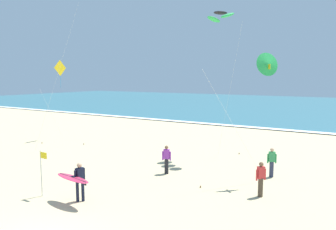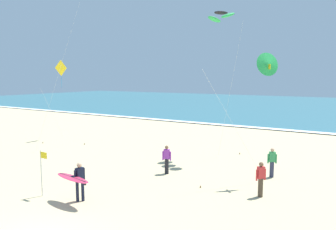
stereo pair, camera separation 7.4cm
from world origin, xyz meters
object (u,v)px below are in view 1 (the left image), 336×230
kite_diamond_golden_near (60,70)px  bystander_purple_top (166,159)px  surfer_trailing (77,179)px  kite_arc_charcoal_far (220,16)px  bystander_green_top (272,162)px  lifeguard_flag (42,169)px  kite_delta_emerald_high (268,64)px  bystander_red_top (261,179)px

kite_diamond_golden_near → bystander_purple_top: kite_diamond_golden_near is taller
surfer_trailing → kite_diamond_golden_near: size_ratio=0.30×
kite_arc_charcoal_far → bystander_purple_top: (-0.97, -5.01, -8.38)m
surfer_trailing → bystander_green_top: (6.21, 7.92, -0.23)m
bystander_purple_top → lifeguard_flag: 6.52m
bystander_green_top → surfer_trailing: bearing=-128.1°
lifeguard_flag → kite_delta_emerald_high: bearing=42.4°
kite_arc_charcoal_far → bystander_purple_top: 9.81m
bystander_purple_top → bystander_red_top: bearing=-7.7°
kite_diamond_golden_near → kite_arc_charcoal_far: (14.08, 1.05, 3.26)m
bystander_red_top → bystander_purple_top: (-5.40, 0.73, 0.00)m
bystander_purple_top → kite_delta_emerald_high: bearing=16.0°
kite_diamond_golden_near → bystander_red_top: (18.51, -4.69, -5.13)m
bystander_red_top → bystander_green_top: bearing=95.1°
surfer_trailing → bystander_purple_top: size_ratio=1.27×
lifeguard_flag → kite_diamond_golden_near: bearing=136.2°
bystander_green_top → bystander_purple_top: (-5.11, -2.43, 0.00)m
kite_diamond_golden_near → bystander_purple_top: (13.11, -3.96, -5.13)m
kite_arc_charcoal_far → bystander_green_top: size_ratio=5.98×
kite_arc_charcoal_far → lifeguard_flag: size_ratio=4.53×
bystander_green_top → bystander_red_top: bearing=-84.9°
kite_delta_emerald_high → lifeguard_flag: 11.69m
surfer_trailing → kite_delta_emerald_high: 10.42m
surfer_trailing → kite_arc_charcoal_far: kite_arc_charcoal_far is taller
bystander_purple_top → kite_diamond_golden_near: bearing=163.2°
kite_arc_charcoal_far → bystander_green_top: kite_arc_charcoal_far is taller
lifeguard_flag → kite_arc_charcoal_far: bearing=70.1°
surfer_trailing → kite_arc_charcoal_far: (2.06, 10.50, 8.15)m
lifeguard_flag → bystander_purple_top: bearing=63.1°
bystander_red_top → lifeguard_flag: 9.77m
kite_arc_charcoal_far → bystander_purple_top: kite_arc_charcoal_far is taller
surfer_trailing → bystander_red_top: 8.05m
kite_delta_emerald_high → kite_diamond_golden_near: bearing=172.0°
bystander_purple_top → lifeguard_flag: bearing=-116.9°
bystander_green_top → lifeguard_flag: size_ratio=0.76×
bystander_red_top → surfer_trailing: bearing=-143.7°
surfer_trailing → kite_delta_emerald_high: bearing=48.8°
kite_diamond_golden_near → kite_delta_emerald_high: kite_diamond_golden_near is taller
kite_arc_charcoal_far → bystander_green_top: bearing=-31.9°
surfer_trailing → kite_diamond_golden_near: bearing=141.8°
surfer_trailing → bystander_green_top: surfer_trailing is taller
kite_diamond_golden_near → bystander_green_top: bearing=-4.8°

